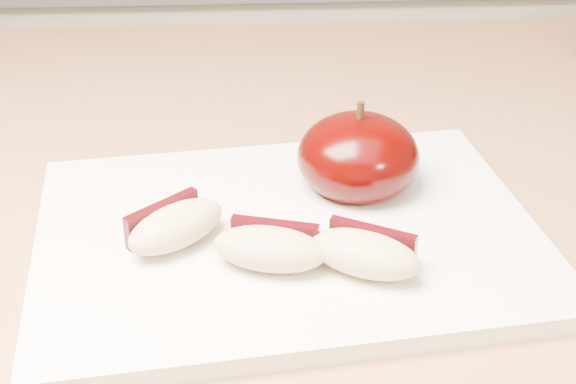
{
  "coord_description": "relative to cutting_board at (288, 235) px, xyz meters",
  "views": [
    {
      "loc": [
        -0.05,
        -0.0,
        1.18
      ],
      "look_at": [
        -0.03,
        0.4,
        0.94
      ],
      "focal_mm": 50.0,
      "sensor_mm": 36.0,
      "label": 1
    }
  ],
  "objects": [
    {
      "name": "apple_wedge_c",
      "position": [
        0.04,
        -0.05,
        0.02
      ],
      "size": [
        0.07,
        0.06,
        0.02
      ],
      "rotation": [
        0.0,
        0.0,
        -0.49
      ],
      "color": "#D2B585",
      "rests_on": "cutting_board"
    },
    {
      "name": "apple_wedge_b",
      "position": [
        -0.01,
        -0.04,
        0.02
      ],
      "size": [
        0.07,
        0.05,
        0.02
      ],
      "rotation": [
        0.0,
        0.0,
        -0.27
      ],
      "color": "#D2B585",
      "rests_on": "cutting_board"
    },
    {
      "name": "cutting_board",
      "position": [
        0.0,
        0.0,
        0.0
      ],
      "size": [
        0.33,
        0.26,
        0.01
      ],
      "primitive_type": "cube",
      "rotation": [
        0.0,
        0.0,
        0.12
      ],
      "color": "white",
      "rests_on": "island_counter"
    },
    {
      "name": "apple_wedge_a",
      "position": [
        -0.07,
        -0.01,
        0.02
      ],
      "size": [
        0.07,
        0.07,
        0.02
      ],
      "rotation": [
        0.0,
        0.0,
        0.72
      ],
      "color": "#D2B585",
      "rests_on": "cutting_board"
    },
    {
      "name": "back_cabinet",
      "position": [
        0.03,
        0.8,
        -0.44
      ],
      "size": [
        2.4,
        0.62,
        0.94
      ],
      "color": "silver",
      "rests_on": "ground"
    },
    {
      "name": "apple_half",
      "position": [
        0.05,
        0.05,
        0.03
      ],
      "size": [
        0.1,
        0.1,
        0.07
      ],
      "rotation": [
        0.0,
        0.0,
        -0.34
      ],
      "color": "black",
      "rests_on": "cutting_board"
    }
  ]
}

